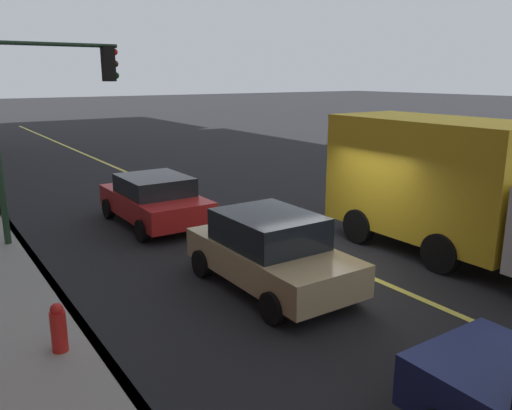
{
  "coord_description": "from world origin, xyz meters",
  "views": [
    {
      "loc": [
        -8.71,
        7.88,
        4.27
      ],
      "look_at": [
        0.9,
        1.43,
        1.34
      ],
      "focal_mm": 35.95,
      "sensor_mm": 36.0,
      "label": 1
    }
  ],
  "objects": [
    {
      "name": "sidewalk_slab",
      "position": [
        0.0,
        7.1,
        0.07
      ],
      "size": [
        80.0,
        2.56,
        0.15
      ],
      "primitive_type": "cube",
      "color": "gray",
      "rests_on": "ground"
    },
    {
      "name": "truck_yellow",
      "position": [
        -1.57,
        -2.67,
        1.71
      ],
      "size": [
        7.25,
        2.61,
        3.27
      ],
      "color": "silver",
      "rests_on": "ground"
    },
    {
      "name": "lane_stripe_center",
      "position": [
        0.0,
        0.0,
        0.01
      ],
      "size": [
        80.0,
        0.16,
        0.01
      ],
      "primitive_type": "cube",
      "color": "#D8CC4C",
      "rests_on": "ground"
    },
    {
      "name": "traffic_light_mast",
      "position": [
        5.02,
        4.99,
        3.63
      ],
      "size": [
        0.28,
        3.23,
        5.32
      ],
      "color": "#1E3823",
      "rests_on": "ground"
    },
    {
      "name": "fire_hydrant",
      "position": [
        -1.12,
        6.42,
        0.47
      ],
      "size": [
        0.24,
        0.24,
        0.94
      ],
      "color": "red",
      "rests_on": "ground"
    },
    {
      "name": "car_red",
      "position": [
        5.05,
        2.23,
        0.76
      ],
      "size": [
        4.18,
        2.09,
        1.45
      ],
      "color": "red",
      "rests_on": "ground"
    },
    {
      "name": "ground",
      "position": [
        0.0,
        0.0,
        0.0
      ],
      "size": [
        200.0,
        200.0,
        0.0
      ],
      "primitive_type": "plane",
      "color": "black"
    },
    {
      "name": "curb_edge",
      "position": [
        0.0,
        5.9,
        0.07
      ],
      "size": [
        80.0,
        0.16,
        0.15
      ],
      "primitive_type": "cube",
      "color": "slate",
      "rests_on": "ground"
    },
    {
      "name": "car_tan",
      "position": [
        -0.64,
        2.12,
        0.8
      ],
      "size": [
        4.02,
        1.99,
        1.57
      ],
      "color": "tan",
      "rests_on": "ground"
    }
  ]
}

